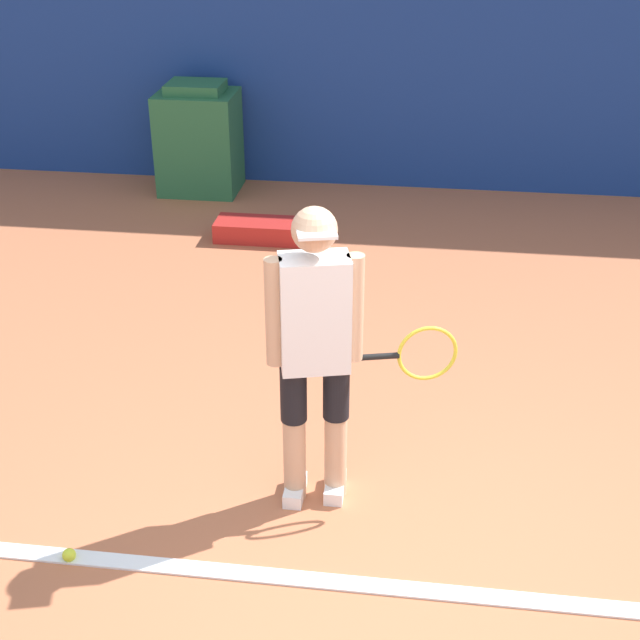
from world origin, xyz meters
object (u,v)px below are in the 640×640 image
(tennis_ball, at_px, (69,555))
(covered_chair, at_px, (199,140))
(equipment_bag, at_px, (262,230))
(tennis_player, at_px, (317,347))

(tennis_ball, height_order, covered_chair, covered_chair)
(covered_chair, distance_m, equipment_bag, 1.54)
(tennis_ball, relative_size, covered_chair, 0.06)
(equipment_bag, bearing_deg, covered_chair, 125.60)
(tennis_player, xyz_separation_m, equipment_bag, (-0.96, 3.46, -0.84))
(tennis_player, relative_size, tennis_ball, 24.50)
(tennis_player, height_order, covered_chair, tennis_player)
(tennis_ball, height_order, equipment_bag, equipment_bag)
(equipment_bag, bearing_deg, tennis_player, -74.42)
(equipment_bag, bearing_deg, tennis_ball, -92.57)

